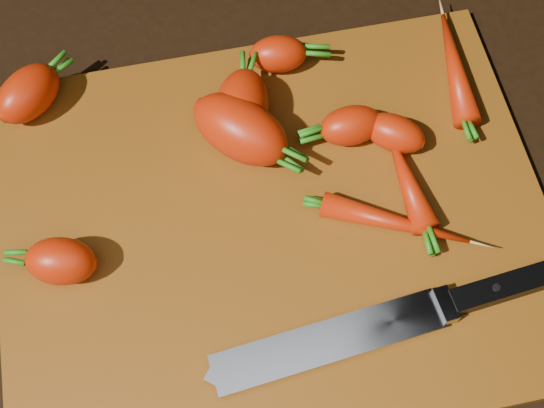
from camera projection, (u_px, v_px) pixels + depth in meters
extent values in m
cube|color=black|center=(274.00, 230.00, 0.70)|extent=(2.00, 2.00, 0.01)
cube|color=brown|center=(274.00, 225.00, 0.69)|extent=(0.50, 0.40, 0.01)
ellipsoid|color=red|center=(28.00, 93.00, 0.72)|extent=(0.08, 0.08, 0.05)
ellipsoid|color=red|center=(61.00, 261.00, 0.65)|extent=(0.07, 0.06, 0.04)
ellipsoid|color=red|center=(241.00, 129.00, 0.70)|extent=(0.11, 0.11, 0.06)
ellipsoid|color=red|center=(241.00, 110.00, 0.71)|extent=(0.08, 0.10, 0.05)
ellipsoid|color=red|center=(351.00, 126.00, 0.71)|extent=(0.06, 0.04, 0.04)
ellipsoid|color=red|center=(278.00, 54.00, 0.75)|extent=(0.06, 0.04, 0.04)
ellipsoid|color=red|center=(394.00, 133.00, 0.71)|extent=(0.07, 0.06, 0.03)
ellipsoid|color=red|center=(455.00, 67.00, 0.75)|extent=(0.04, 0.13, 0.03)
ellipsoid|color=red|center=(395.00, 222.00, 0.68)|extent=(0.13, 0.08, 0.02)
ellipsoid|color=red|center=(407.00, 180.00, 0.69)|extent=(0.03, 0.10, 0.03)
cube|color=gray|center=(213.00, 377.00, 0.62)|extent=(0.20, 0.06, 0.00)
cube|color=gray|center=(335.00, 339.00, 0.63)|extent=(0.02, 0.03, 0.01)
cube|color=black|center=(405.00, 318.00, 0.64)|extent=(0.12, 0.03, 0.02)
cylinder|color=#B2B2B7|center=(387.00, 321.00, 0.63)|extent=(0.01, 0.01, 0.00)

